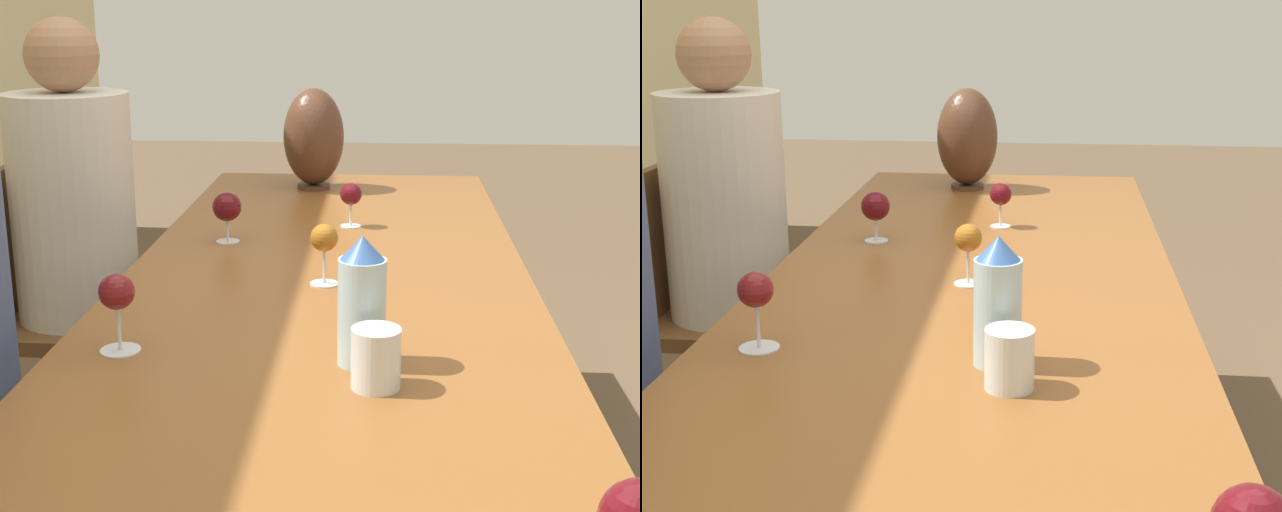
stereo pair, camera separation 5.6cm
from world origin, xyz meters
The scene contains 10 objects.
dining_table centered at (0.00, 0.00, 0.67)m, with size 2.89×0.91×0.73m.
water_bottle centered at (-0.28, -0.09, 0.84)m, with size 0.08×0.08×0.22m.
water_tumbler centered at (-0.37, -0.12, 0.78)m, with size 0.08×0.08×0.10m.
vase centered at (1.19, 0.11, 0.90)m, with size 0.20×0.20×0.33m.
wine_glass_0 centered at (0.49, 0.27, 0.82)m, with size 0.07×0.07×0.13m.
wine_glass_1 centered at (0.16, 0.00, 0.83)m, with size 0.06×0.06×0.13m.
wine_glass_2 centered at (-0.25, 0.33, 0.83)m, with size 0.07×0.07×0.14m.
wine_glass_4 centered at (0.68, -0.04, 0.81)m, with size 0.06×0.06×0.12m.
chair_far centered at (0.61, 0.77, 0.49)m, with size 0.44×0.44×0.89m.
person_far centered at (0.61, 0.70, 0.69)m, with size 0.33×0.33×1.28m.
Camera 2 is at (-1.67, -0.18, 1.32)m, focal length 50.00 mm.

